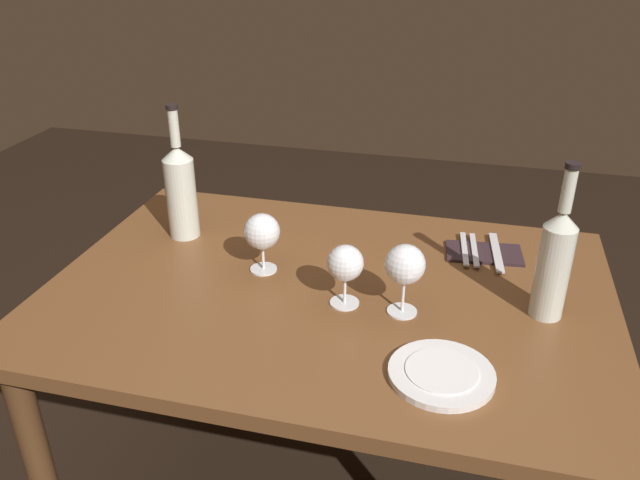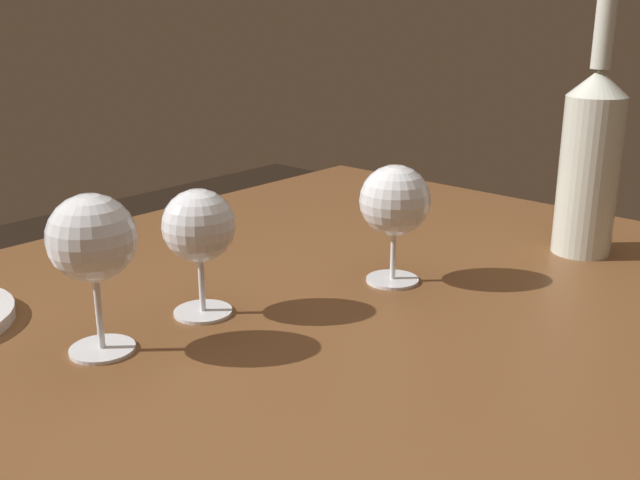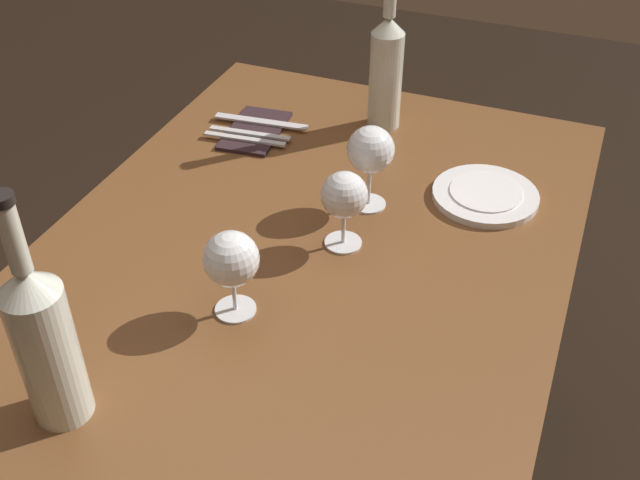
{
  "view_description": "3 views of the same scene",
  "coord_description": "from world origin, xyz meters",
  "px_view_note": "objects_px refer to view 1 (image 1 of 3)",
  "views": [
    {
      "loc": [
        0.3,
        -1.23,
        1.52
      ],
      "look_at": [
        -0.02,
        -0.0,
        0.86
      ],
      "focal_mm": 35.63,
      "sensor_mm": 36.0,
      "label": 1
    },
    {
      "loc": [
        0.55,
        0.57,
        1.08
      ],
      "look_at": [
        -0.06,
        0.02,
        0.82
      ],
      "focal_mm": 42.71,
      "sensor_mm": 36.0,
      "label": 2
    },
    {
      "loc": [
        -0.96,
        -0.42,
        1.58
      ],
      "look_at": [
        -0.07,
        -0.06,
        0.84
      ],
      "focal_mm": 43.3,
      "sensor_mm": 36.0,
      "label": 3
    }
  ],
  "objects_px": {
    "wine_glass_right": "(345,264)",
    "wine_bottle_second": "(555,261)",
    "dinner_plate": "(441,374)",
    "table_knife": "(496,252)",
    "fork_inner": "(474,250)",
    "wine_bottle": "(181,189)",
    "fork_outer": "(464,249)",
    "folded_napkin": "(484,253)",
    "wine_glass_left": "(262,233)",
    "wine_glass_centre": "(405,265)"
  },
  "relations": [
    {
      "from": "wine_glass_right",
      "to": "wine_glass_centre",
      "type": "distance_m",
      "value": 0.13
    },
    {
      "from": "wine_bottle_second",
      "to": "fork_outer",
      "type": "height_order",
      "value": "wine_bottle_second"
    },
    {
      "from": "wine_glass_left",
      "to": "table_knife",
      "type": "relative_size",
      "value": 0.7
    },
    {
      "from": "wine_glass_right",
      "to": "wine_bottle",
      "type": "distance_m",
      "value": 0.54
    },
    {
      "from": "dinner_plate",
      "to": "fork_outer",
      "type": "distance_m",
      "value": 0.52
    },
    {
      "from": "wine_bottle",
      "to": "fork_outer",
      "type": "height_order",
      "value": "wine_bottle"
    },
    {
      "from": "table_knife",
      "to": "wine_glass_left",
      "type": "bearing_deg",
      "value": -158.75
    },
    {
      "from": "dinner_plate",
      "to": "wine_glass_right",
      "type": "bearing_deg",
      "value": 138.7
    },
    {
      "from": "wine_bottle",
      "to": "fork_outer",
      "type": "distance_m",
      "value": 0.75
    },
    {
      "from": "wine_bottle",
      "to": "wine_bottle_second",
      "type": "bearing_deg",
      "value": -9.83
    },
    {
      "from": "wine_glass_left",
      "to": "wine_glass_right",
      "type": "height_order",
      "value": "wine_glass_left"
    },
    {
      "from": "dinner_plate",
      "to": "table_knife",
      "type": "bearing_deg",
      "value": 79.43
    },
    {
      "from": "wine_glass_centre",
      "to": "folded_napkin",
      "type": "xyz_separation_m",
      "value": [
        0.17,
        0.32,
        -0.11
      ]
    },
    {
      "from": "fork_inner",
      "to": "fork_outer",
      "type": "distance_m",
      "value": 0.02
    },
    {
      "from": "fork_inner",
      "to": "table_knife",
      "type": "distance_m",
      "value": 0.06
    },
    {
      "from": "fork_inner",
      "to": "dinner_plate",
      "type": "bearing_deg",
      "value": -94.57
    },
    {
      "from": "fork_outer",
      "to": "table_knife",
      "type": "bearing_deg",
      "value": 0.0
    },
    {
      "from": "dinner_plate",
      "to": "fork_outer",
      "type": "relative_size",
      "value": 1.12
    },
    {
      "from": "fork_inner",
      "to": "wine_glass_centre",
      "type": "bearing_deg",
      "value": -114.33
    },
    {
      "from": "wine_glass_right",
      "to": "folded_napkin",
      "type": "distance_m",
      "value": 0.44
    },
    {
      "from": "wine_bottle",
      "to": "dinner_plate",
      "type": "xyz_separation_m",
      "value": [
        0.72,
        -0.43,
        -0.13
      ]
    },
    {
      "from": "wine_glass_centre",
      "to": "table_knife",
      "type": "bearing_deg",
      "value": 57.93
    },
    {
      "from": "dinner_plate",
      "to": "table_knife",
      "type": "height_order",
      "value": "dinner_plate"
    },
    {
      "from": "wine_glass_centre",
      "to": "fork_inner",
      "type": "bearing_deg",
      "value": 65.67
    },
    {
      "from": "wine_glass_left",
      "to": "fork_inner",
      "type": "xyz_separation_m",
      "value": [
        0.5,
        0.21,
        -0.09
      ]
    },
    {
      "from": "wine_glass_right",
      "to": "table_knife",
      "type": "relative_size",
      "value": 0.68
    },
    {
      "from": "folded_napkin",
      "to": "wine_glass_right",
      "type": "bearing_deg",
      "value": -133.49
    },
    {
      "from": "fork_outer",
      "to": "wine_glass_centre",
      "type": "bearing_deg",
      "value": -110.45
    },
    {
      "from": "wine_glass_right",
      "to": "table_knife",
      "type": "distance_m",
      "value": 0.46
    },
    {
      "from": "wine_glass_right",
      "to": "wine_bottle_second",
      "type": "bearing_deg",
      "value": 8.73
    },
    {
      "from": "wine_glass_left",
      "to": "fork_outer",
      "type": "height_order",
      "value": "wine_glass_left"
    },
    {
      "from": "fork_inner",
      "to": "wine_bottle",
      "type": "bearing_deg",
      "value": -173.51
    },
    {
      "from": "wine_glass_right",
      "to": "wine_glass_centre",
      "type": "xyz_separation_m",
      "value": [
        0.13,
        -0.0,
        0.02
      ]
    },
    {
      "from": "wine_glass_right",
      "to": "wine_bottle_second",
      "type": "relative_size",
      "value": 0.41
    },
    {
      "from": "wine_glass_right",
      "to": "wine_glass_centre",
      "type": "height_order",
      "value": "wine_glass_centre"
    },
    {
      "from": "wine_bottle_second",
      "to": "table_knife",
      "type": "xyz_separation_m",
      "value": [
        -0.1,
        0.25,
        -0.12
      ]
    },
    {
      "from": "fork_outer",
      "to": "wine_glass_right",
      "type": "bearing_deg",
      "value": -128.27
    },
    {
      "from": "wine_glass_left",
      "to": "wine_glass_right",
      "type": "bearing_deg",
      "value": -23.74
    },
    {
      "from": "folded_napkin",
      "to": "fork_outer",
      "type": "bearing_deg",
      "value": 180.0
    },
    {
      "from": "folded_napkin",
      "to": "table_knife",
      "type": "relative_size",
      "value": 0.95
    },
    {
      "from": "wine_glass_right",
      "to": "folded_napkin",
      "type": "xyz_separation_m",
      "value": [
        0.3,
        0.31,
        -0.1
      ]
    },
    {
      "from": "wine_glass_right",
      "to": "wine_bottle",
      "type": "bearing_deg",
      "value": 155.29
    },
    {
      "from": "wine_glass_left",
      "to": "folded_napkin",
      "type": "height_order",
      "value": "wine_glass_left"
    },
    {
      "from": "wine_bottle",
      "to": "folded_napkin",
      "type": "distance_m",
      "value": 0.8
    },
    {
      "from": "fork_inner",
      "to": "fork_outer",
      "type": "xyz_separation_m",
      "value": [
        -0.02,
        0.0,
        0.0
      ]
    },
    {
      "from": "wine_glass_right",
      "to": "fork_outer",
      "type": "xyz_separation_m",
      "value": [
        0.25,
        0.31,
        -0.09
      ]
    },
    {
      "from": "wine_bottle",
      "to": "dinner_plate",
      "type": "distance_m",
      "value": 0.85
    },
    {
      "from": "folded_napkin",
      "to": "wine_bottle_second",
      "type": "bearing_deg",
      "value": -61.41
    },
    {
      "from": "dinner_plate",
      "to": "wine_bottle",
      "type": "bearing_deg",
      "value": 149.3
    },
    {
      "from": "wine_glass_right",
      "to": "wine_bottle",
      "type": "height_order",
      "value": "wine_bottle"
    }
  ]
}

